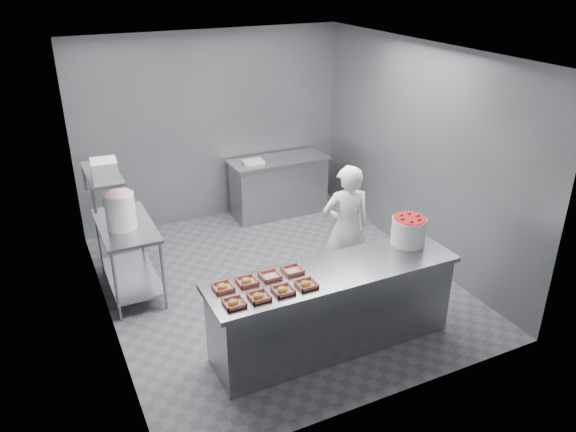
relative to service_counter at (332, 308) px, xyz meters
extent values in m
plane|color=#4C4C51|center=(0.00, 1.35, -0.45)|extent=(4.50, 4.50, 0.00)
plane|color=white|center=(0.00, 1.35, 2.35)|extent=(4.50, 4.50, 0.00)
cube|color=slate|center=(0.00, 3.60, 0.95)|extent=(4.00, 0.04, 2.80)
cube|color=slate|center=(-2.00, 1.35, 0.95)|extent=(0.04, 4.50, 2.80)
cube|color=slate|center=(2.00, 1.35, 0.95)|extent=(0.04, 4.50, 2.80)
cube|color=slate|center=(0.00, 0.00, 0.42)|extent=(2.60, 0.70, 0.05)
cube|color=slate|center=(0.00, 0.00, -0.03)|extent=(2.50, 0.64, 0.85)
cube|color=slate|center=(-1.65, 1.95, 0.43)|extent=(0.60, 1.20, 0.04)
cube|color=slate|center=(-1.65, 1.95, -0.25)|extent=(0.56, 1.15, 0.03)
cylinder|color=slate|center=(-1.91, 1.39, -0.01)|extent=(0.04, 0.04, 0.88)
cylinder|color=slate|center=(-1.39, 1.39, -0.01)|extent=(0.04, 0.04, 0.88)
cylinder|color=slate|center=(-1.91, 2.51, -0.01)|extent=(0.04, 0.04, 0.88)
cylinder|color=slate|center=(-1.39, 2.51, -0.01)|extent=(0.04, 0.04, 0.88)
cube|color=slate|center=(0.90, 3.25, 0.42)|extent=(1.50, 0.60, 0.05)
cube|color=slate|center=(0.90, 3.25, -0.03)|extent=(1.44, 0.55, 0.85)
cube|color=slate|center=(-1.82, 1.95, 1.10)|extent=(0.35, 0.90, 0.03)
cube|color=#A38164|center=(-1.10, -0.15, 0.47)|extent=(0.18, 0.18, 0.04)
cube|color=white|center=(-1.06, -0.13, 0.46)|extent=(0.10, 0.06, 0.00)
ellipsoid|color=#B6822D|center=(-1.11, -0.15, 0.48)|extent=(0.10, 0.10, 0.05)
cube|color=#A38164|center=(-0.86, -0.15, 0.47)|extent=(0.18, 0.18, 0.04)
cube|color=white|center=(-0.82, -0.13, 0.46)|extent=(0.10, 0.06, 0.00)
ellipsoid|color=#B6822D|center=(-0.87, -0.15, 0.48)|extent=(0.10, 0.10, 0.05)
cube|color=#A38164|center=(-0.62, -0.15, 0.47)|extent=(0.18, 0.18, 0.04)
cube|color=white|center=(-0.58, -0.13, 0.46)|extent=(0.10, 0.06, 0.00)
ellipsoid|color=#B6822D|center=(-0.63, -0.15, 0.48)|extent=(0.10, 0.10, 0.05)
cube|color=#A38164|center=(-0.38, -0.15, 0.47)|extent=(0.18, 0.18, 0.04)
cube|color=white|center=(-0.34, -0.13, 0.46)|extent=(0.10, 0.06, 0.00)
ellipsoid|color=#B6822D|center=(-0.39, -0.15, 0.48)|extent=(0.10, 0.10, 0.05)
cube|color=#A38164|center=(-1.10, 0.15, 0.47)|extent=(0.18, 0.18, 0.04)
cube|color=white|center=(-1.06, 0.16, 0.46)|extent=(0.10, 0.06, 0.00)
ellipsoid|color=#B6822D|center=(-1.11, 0.15, 0.48)|extent=(0.10, 0.10, 0.05)
cube|color=#A38164|center=(-0.86, 0.15, 0.47)|extent=(0.18, 0.18, 0.04)
cube|color=white|center=(-0.82, 0.16, 0.46)|extent=(0.10, 0.06, 0.00)
ellipsoid|color=#B6822D|center=(-0.87, 0.15, 0.48)|extent=(0.10, 0.10, 0.05)
cube|color=#A38164|center=(-0.62, 0.15, 0.47)|extent=(0.18, 0.18, 0.04)
cube|color=white|center=(-0.58, 0.16, 0.46)|extent=(0.10, 0.06, 0.00)
cube|color=#A38164|center=(-0.38, 0.15, 0.47)|extent=(0.18, 0.18, 0.04)
cube|color=white|center=(-0.34, 0.16, 0.46)|extent=(0.10, 0.06, 0.00)
imported|color=white|center=(0.71, 0.95, 0.33)|extent=(0.64, 0.50, 1.57)
cylinder|color=silver|center=(1.00, 0.15, 0.59)|extent=(0.37, 0.37, 0.29)
cylinder|color=red|center=(1.00, 0.15, 0.73)|extent=(0.34, 0.34, 0.04)
cylinder|color=silver|center=(-1.69, 1.86, 0.66)|extent=(0.33, 0.33, 0.42)
cylinder|color=pink|center=(-1.69, 1.86, 0.86)|extent=(0.31, 0.31, 0.02)
torus|color=slate|center=(-1.69, 1.86, 0.78)|extent=(0.35, 0.01, 0.35)
cylinder|color=silver|center=(-1.65, 2.14, 0.46)|extent=(0.37, 0.37, 0.02)
cube|color=#CCB28C|center=(-1.74, 2.30, 0.46)|extent=(0.16, 0.15, 0.02)
cube|color=gray|center=(-1.82, 1.68, 1.22)|extent=(0.28, 0.31, 0.22)
cube|color=silver|center=(0.48, 3.25, 0.46)|extent=(0.32, 0.24, 0.04)
camera|label=1|loc=(-2.48, -4.11, 3.26)|focal=35.00mm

